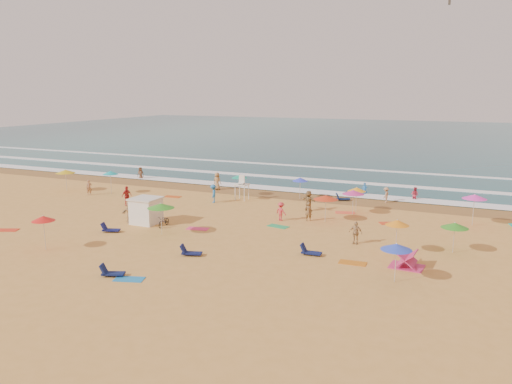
% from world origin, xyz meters
% --- Properties ---
extents(ground, '(220.00, 220.00, 0.00)m').
position_xyz_m(ground, '(0.00, 0.00, 0.00)').
color(ground, gold).
rests_on(ground, ground).
extents(ocean, '(220.00, 140.00, 0.18)m').
position_xyz_m(ocean, '(0.00, 84.00, 0.00)').
color(ocean, '#0C4756').
rests_on(ocean, ground).
extents(wet_sand, '(220.00, 220.00, 0.00)m').
position_xyz_m(wet_sand, '(0.00, 12.50, 0.01)').
color(wet_sand, olive).
rests_on(wet_sand, ground).
extents(surf_foam, '(200.00, 18.70, 0.05)m').
position_xyz_m(surf_foam, '(0.00, 21.32, 0.10)').
color(surf_foam, white).
rests_on(surf_foam, ground).
extents(cabana, '(2.00, 2.00, 2.00)m').
position_xyz_m(cabana, '(-5.13, -2.55, 1.00)').
color(cabana, white).
rests_on(cabana, ground).
extents(cabana_roof, '(2.20, 2.20, 0.12)m').
position_xyz_m(cabana_roof, '(-5.13, -2.55, 2.06)').
color(cabana_roof, silver).
rests_on(cabana_roof, cabana).
extents(bicycle, '(0.75, 1.69, 0.86)m').
position_xyz_m(bicycle, '(-3.23, -2.85, 0.43)').
color(bicycle, black).
rests_on(bicycle, ground).
extents(lifeguard_stand, '(1.20, 1.20, 2.10)m').
position_xyz_m(lifeguard_stand, '(-1.81, 8.61, 1.05)').
color(lifeguard_stand, white).
rests_on(lifeguard_stand, ground).
extents(beach_umbrellas, '(49.60, 23.99, 0.82)m').
position_xyz_m(beach_umbrellas, '(1.60, 1.85, 2.09)').
color(beach_umbrellas, red).
rests_on(beach_umbrellas, ground).
extents(loungers, '(52.90, 26.56, 0.34)m').
position_xyz_m(loungers, '(5.90, -3.67, 0.17)').
color(loungers, '#0D1845').
rests_on(loungers, ground).
extents(towels, '(31.41, 25.38, 0.03)m').
position_xyz_m(towels, '(-0.96, -2.01, 0.01)').
color(towels, red).
rests_on(towels, ground).
extents(popup_tents, '(9.57, 15.13, 1.20)m').
position_xyz_m(popup_tents, '(19.34, 2.00, 0.60)').
color(popup_tents, '#CC2D69').
rests_on(popup_tents, ground).
extents(beachgoers, '(39.96, 21.03, 2.14)m').
position_xyz_m(beachgoers, '(-2.44, 5.64, 0.83)').
color(beachgoers, tan).
rests_on(beachgoers, ground).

